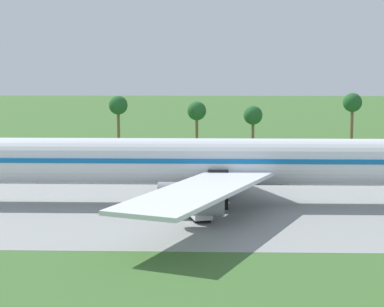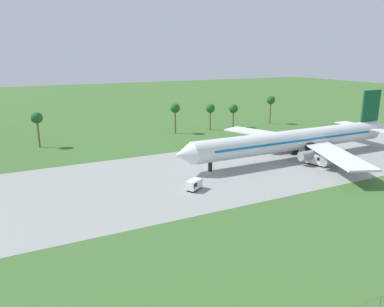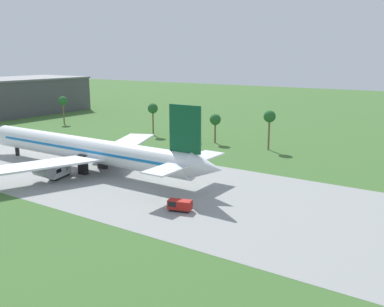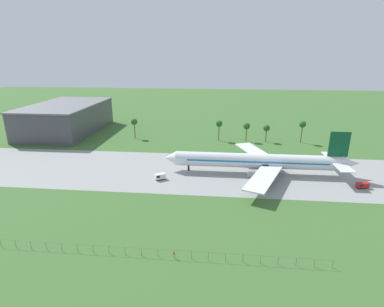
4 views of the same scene
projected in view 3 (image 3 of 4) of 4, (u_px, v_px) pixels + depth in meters
The scene contains 7 objects.
ground_plane at pixel (13, 155), 121.44m from camera, with size 600.00×600.00×0.00m, color #3D662D.
taxiway_strip at pixel (13, 155), 121.43m from camera, with size 320.00×44.00×0.02m.
jet_airliner at pixel (88, 150), 104.42m from camera, with size 76.58×56.91×18.00m.
baggage_tug at pixel (179, 205), 77.79m from camera, with size 4.66×3.11×2.07m.
catering_van at pixel (59, 171), 98.86m from camera, with size 3.60×6.67×2.98m.
terminal_building at pixel (18, 96), 209.84m from camera, with size 36.72×61.20×17.07m.
palm_tree_row at pixel (170, 112), 146.78m from camera, with size 95.57×3.60×11.91m.
Camera 3 is at (107.97, -70.04, 27.66)m, focal length 40.00 mm.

